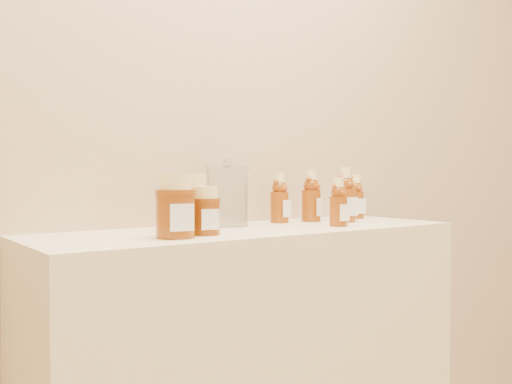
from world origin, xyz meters
TOP-DOWN VIEW (x-y plane):
  - wall_back at (0.00, 1.75)m, footprint 3.50×0.02m
  - bear_bottle_back_left at (0.17, 1.66)m, footprint 0.07×0.07m
  - bear_bottle_back_mid at (0.28, 1.63)m, footprint 0.08×0.08m
  - bear_bottle_back_right at (0.48, 1.64)m, footprint 0.06×0.06m
  - bear_bottle_front_left at (0.23, 1.46)m, footprint 0.06×0.06m
  - bear_bottle_front_right at (0.36, 1.56)m, footprint 0.07×0.07m
  - honey_jar_left at (-0.28, 1.47)m, footprint 0.11×0.11m
  - honey_jar_back at (-0.17, 1.60)m, footprint 0.10×0.10m
  - honey_jar_front at (-0.19, 1.49)m, footprint 0.09×0.09m
  - glass_canister at (-0.02, 1.65)m, footprint 0.16×0.16m

SIDE VIEW (x-z plane):
  - honey_jar_front at x=-0.19m, z-range 0.90..1.02m
  - honey_jar_left at x=-0.28m, z-range 0.90..1.05m
  - honey_jar_back at x=-0.17m, z-range 0.90..1.05m
  - bear_bottle_front_left at x=0.23m, z-range 0.90..1.06m
  - bear_bottle_back_right at x=0.48m, z-range 0.90..1.07m
  - bear_bottle_back_left at x=0.17m, z-range 0.90..1.07m
  - bear_bottle_back_mid at x=0.28m, z-range 0.90..1.08m
  - glass_canister at x=-0.02m, z-range 0.90..1.09m
  - bear_bottle_front_right at x=0.36m, z-range 0.90..1.09m
  - wall_back at x=0.00m, z-range 0.00..2.70m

